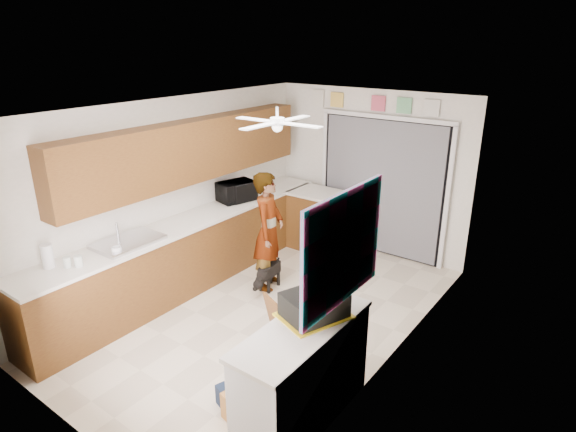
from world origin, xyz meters
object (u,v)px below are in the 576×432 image
Objects in this scene: navy_crate at (237,398)px; man at (269,231)px; suitcase at (314,305)px; cardboard_box at (249,410)px; dog at (270,275)px; cup at (117,251)px; microwave at (236,191)px; paper_towel_roll at (47,256)px.

man reaches higher than navy_crate.
suitcase reaches higher than cardboard_box.
cup is at bearing -120.35° from dog.
cup is 0.22× the size of suitcase.
cardboard_box is at bearing -62.09° from dog.
cardboard_box is at bearing -122.01° from microwave.
cup is 0.07× the size of man.
paper_towel_roll reaches higher than cardboard_box.
suitcase is at bearing 5.87° from cup.
navy_crate is at bearing -170.20° from man.
paper_towel_roll is at bearing -171.83° from cardboard_box.
dog reaches higher than cardboard_box.
dog is at bearing 120.98° from navy_crate.
microwave is 1.38m from dog.
navy_crate is at bearing -118.18° from suitcase.
suitcase is 1.54× the size of navy_crate.
microwave is 3.34m from navy_crate.
paper_towel_roll is (-0.10, -2.80, -0.02)m from microwave.
suitcase is at bearing 17.70° from paper_towel_roll.
microwave is at bearing 164.81° from suitcase.
dog is at bearing 159.56° from suitcase.
paper_towel_roll is 2.63m from man.
paper_towel_roll is 2.73m from dog.
paper_towel_roll is at bearing -141.49° from suitcase.
dog is (-1.37, 2.01, 0.07)m from cardboard_box.
dog is (0.96, -0.44, -0.89)m from microwave.
microwave is 1.03× the size of suitcase.
navy_crate is (2.12, -2.38, -0.98)m from microwave.
navy_crate is (1.94, -0.20, -0.88)m from cup.
man is 3.19× the size of dog.
cup is at bearing 136.61° from man.
paper_towel_roll reaches higher than navy_crate.
suitcase is (2.46, 0.25, 0.07)m from cup.
microwave is 3.51m from cardboard_box.
cardboard_box is (2.33, -2.45, -0.95)m from microwave.
man is at bearing 124.48° from cardboard_box.
cup reaches higher than navy_crate.
man is (0.91, -0.38, -0.28)m from microwave.
dog is at bearing 124.27° from cardboard_box.
microwave reaches higher than cardboard_box.
suitcase is at bearing -47.61° from dog.
cardboard_box is at bearing -167.04° from man.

